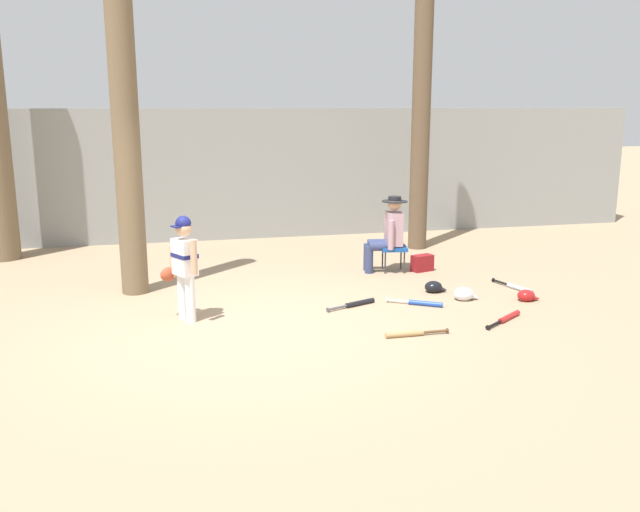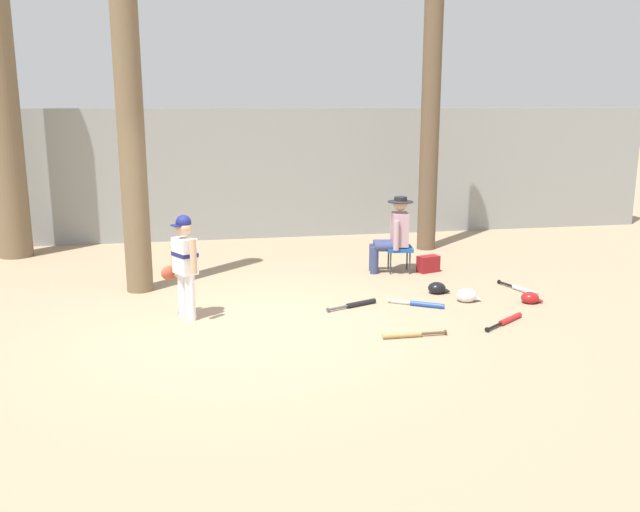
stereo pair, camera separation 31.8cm
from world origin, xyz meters
name	(u,v)px [view 1 (the left image)]	position (x,y,z in m)	size (l,w,h in m)	color
ground_plane	(250,331)	(0.00, 0.00, 0.00)	(60.00, 60.00, 0.00)	#9E8466
concrete_back_wall	(210,175)	(0.00, 5.75, 1.26)	(18.00, 0.36, 2.53)	gray
tree_near_player	(124,106)	(-1.35, 2.04, 2.58)	(0.55, 0.55, 5.72)	brown
tree_behind_spectator	(422,93)	(3.64, 3.99, 2.80)	(0.45, 0.45, 6.04)	brown
young_ballplayer	(184,261)	(-0.71, 0.59, 0.74)	(0.49, 0.53, 1.31)	white
folding_stool	(393,249)	(2.61, 2.38, 0.36)	(0.46, 0.46, 0.41)	#194C9E
seated_spectator	(388,232)	(2.51, 2.40, 0.64)	(0.68, 0.54, 1.20)	navy
handbag_beside_stool	(422,263)	(3.06, 2.29, 0.13)	(0.34, 0.18, 0.26)	maroon
bat_aluminum_silver	(517,287)	(3.97, 0.93, 0.03)	(0.27, 0.78, 0.07)	#B7BCC6
bat_blue_youth	(421,303)	(2.34, 0.51, 0.03)	(0.67, 0.46, 0.07)	#2347AD
bat_red_barrel	(507,318)	(3.14, -0.33, 0.03)	(0.69, 0.51, 0.07)	red
bat_black_composite	(356,304)	(1.50, 0.68, 0.03)	(0.73, 0.35, 0.07)	black
bat_wood_tan	(409,334)	(1.76, -0.61, 0.03)	(0.76, 0.07, 0.07)	tan
batting_helmet_red	(526,296)	(3.82, 0.39, 0.07)	(0.28, 0.22, 0.16)	#A81919
batting_helmet_white	(464,294)	(3.01, 0.63, 0.08)	(0.32, 0.25, 0.19)	silver
batting_helmet_black	(434,287)	(2.76, 1.09, 0.07)	(0.30, 0.23, 0.17)	black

